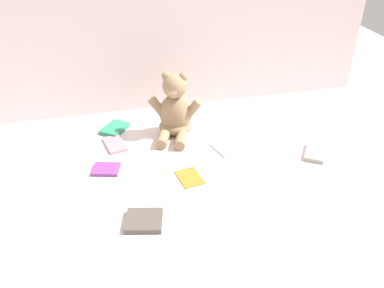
% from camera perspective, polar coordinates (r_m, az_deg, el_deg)
% --- Properties ---
extents(ground_plane, '(3.20, 3.20, 0.00)m').
position_cam_1_polar(ground_plane, '(1.54, -0.75, -1.17)').
color(ground_plane, silver).
extents(backdrop_drape, '(1.84, 0.03, 0.58)m').
position_cam_1_polar(backdrop_drape, '(1.77, -3.82, 13.89)').
color(backdrop_drape, silver).
rests_on(backdrop_drape, ground_plane).
extents(teddy_bear, '(0.22, 0.22, 0.26)m').
position_cam_1_polar(teddy_bear, '(1.61, -2.42, 4.52)').
color(teddy_bear, '#9E7F5B').
rests_on(teddy_bear, ground_plane).
extents(book_case_0, '(0.11, 0.13, 0.01)m').
position_cam_1_polar(book_case_0, '(1.56, 4.69, -0.56)').
color(book_case_0, '#87BDDC').
rests_on(book_case_0, ground_plane).
extents(book_case_1, '(0.09, 0.12, 0.01)m').
position_cam_1_polar(book_case_1, '(1.41, -0.34, -4.68)').
color(book_case_1, orange).
rests_on(book_case_1, ground_plane).
extents(book_case_2, '(0.09, 0.13, 0.01)m').
position_cam_1_polar(book_case_2, '(1.61, -10.83, -0.02)').
color(book_case_2, '#B7818B').
rests_on(book_case_2, ground_plane).
extents(book_case_3, '(0.13, 0.12, 0.02)m').
position_cam_1_polar(book_case_3, '(1.24, -6.79, -10.69)').
color(book_case_3, '#574E45').
rests_on(book_case_3, ground_plane).
extents(book_case_4, '(0.12, 0.14, 0.02)m').
position_cam_1_polar(book_case_4, '(1.59, 17.01, -1.18)').
color(book_case_4, '#A3A292').
rests_on(book_case_4, ground_plane).
extents(book_case_5, '(0.11, 0.10, 0.01)m').
position_cam_1_polar(book_case_5, '(1.47, -12.02, -3.51)').
color(book_case_5, '#833A8B').
rests_on(book_case_5, ground_plane).
extents(book_case_6, '(0.13, 0.14, 0.02)m').
position_cam_1_polar(book_case_6, '(1.71, -10.86, 2.16)').
color(book_case_6, '#288C66').
rests_on(book_case_6, ground_plane).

